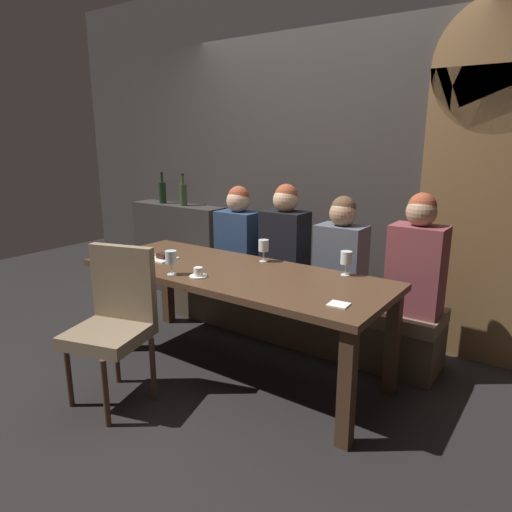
# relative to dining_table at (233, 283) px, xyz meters

# --- Properties ---
(ground) EXTENTS (9.00, 9.00, 0.00)m
(ground) POSITION_rel_dining_table_xyz_m (0.00, 0.00, -0.65)
(ground) COLOR black
(back_wall_tiled) EXTENTS (6.00, 0.12, 3.00)m
(back_wall_tiled) POSITION_rel_dining_table_xyz_m (0.00, 1.22, 0.85)
(back_wall_tiled) COLOR #383330
(back_wall_tiled) RESTS_ON ground
(arched_door) EXTENTS (0.90, 0.05, 2.55)m
(arched_door) POSITION_rel_dining_table_xyz_m (1.35, 1.15, 0.71)
(arched_door) COLOR brown
(arched_door) RESTS_ON ground
(back_counter) EXTENTS (1.10, 0.28, 0.95)m
(back_counter) POSITION_rel_dining_table_xyz_m (-1.55, 1.04, -0.18)
(back_counter) COLOR #2F2B29
(back_counter) RESTS_ON ground
(dining_table) EXTENTS (2.20, 0.84, 0.74)m
(dining_table) POSITION_rel_dining_table_xyz_m (0.00, 0.00, 0.00)
(dining_table) COLOR #412B1C
(dining_table) RESTS_ON ground
(banquette_bench) EXTENTS (2.50, 0.44, 0.45)m
(banquette_bench) POSITION_rel_dining_table_xyz_m (0.00, 0.70, -0.42)
(banquette_bench) COLOR #4A3C2E
(banquette_bench) RESTS_ON ground
(chair_near_side) EXTENTS (0.54, 0.54, 0.98)m
(chair_near_side) POSITION_rel_dining_table_xyz_m (-0.37, -0.72, -0.09)
(chair_near_side) COLOR #4C3321
(chair_near_side) RESTS_ON ground
(diner_redhead) EXTENTS (0.36, 0.24, 0.78)m
(diner_redhead) POSITION_rel_dining_table_xyz_m (-0.50, 0.72, 0.17)
(diner_redhead) COLOR navy
(diner_redhead) RESTS_ON banquette_bench
(diner_bearded) EXTENTS (0.36, 0.24, 0.83)m
(diner_bearded) POSITION_rel_dining_table_xyz_m (-0.03, 0.73, 0.19)
(diner_bearded) COLOR black
(diner_bearded) RESTS_ON banquette_bench
(diner_far_end) EXTENTS (0.36, 0.24, 0.77)m
(diner_far_end) POSITION_rel_dining_table_xyz_m (0.47, 0.72, 0.16)
(diner_far_end) COLOR #4C515B
(diner_far_end) RESTS_ON banquette_bench
(diner_near_end) EXTENTS (0.36, 0.24, 0.83)m
(diner_near_end) POSITION_rel_dining_table_xyz_m (1.05, 0.69, 0.19)
(diner_near_end) COLOR brown
(diner_near_end) RESTS_ON banquette_bench
(wine_bottle_dark_red) EXTENTS (0.08, 0.08, 0.33)m
(wine_bottle_dark_red) POSITION_rel_dining_table_xyz_m (-1.75, 1.02, 0.42)
(wine_bottle_dark_red) COLOR black
(wine_bottle_dark_red) RESTS_ON back_counter
(wine_bottle_pale_label) EXTENTS (0.08, 0.08, 0.33)m
(wine_bottle_pale_label) POSITION_rel_dining_table_xyz_m (-1.45, 1.02, 0.42)
(wine_bottle_pale_label) COLOR #384728
(wine_bottle_pale_label) RESTS_ON back_counter
(wine_glass_end_right) EXTENTS (0.08, 0.08, 0.16)m
(wine_glass_end_right) POSITION_rel_dining_table_xyz_m (-0.28, -0.31, 0.20)
(wine_glass_end_right) COLOR silver
(wine_glass_end_right) RESTS_ON dining_table
(wine_glass_center_front) EXTENTS (0.08, 0.08, 0.16)m
(wine_glass_center_front) POSITION_rel_dining_table_xyz_m (0.04, 0.32, 0.20)
(wine_glass_center_front) COLOR silver
(wine_glass_center_front) RESTS_ON dining_table
(wine_glass_near_left) EXTENTS (0.08, 0.08, 0.16)m
(wine_glass_near_left) POSITION_rel_dining_table_xyz_m (0.68, 0.35, 0.20)
(wine_glass_near_left) COLOR silver
(wine_glass_near_left) RESTS_ON dining_table
(espresso_cup) EXTENTS (0.12, 0.12, 0.06)m
(espresso_cup) POSITION_rel_dining_table_xyz_m (-0.10, -0.25, 0.11)
(espresso_cup) COLOR white
(espresso_cup) RESTS_ON dining_table
(dessert_plate) EXTENTS (0.19, 0.19, 0.05)m
(dessert_plate) POSITION_rel_dining_table_xyz_m (-0.62, -0.07, 0.10)
(dessert_plate) COLOR white
(dessert_plate) RESTS_ON dining_table
(fork_on_table) EXTENTS (0.02, 0.17, 0.01)m
(fork_on_table) POSITION_rel_dining_table_xyz_m (-0.76, -0.07, 0.09)
(fork_on_table) COLOR silver
(fork_on_table) RESTS_ON dining_table
(folded_napkin) EXTENTS (0.12, 0.11, 0.01)m
(folded_napkin) POSITION_rel_dining_table_xyz_m (0.89, -0.20, 0.09)
(folded_napkin) COLOR silver
(folded_napkin) RESTS_ON dining_table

